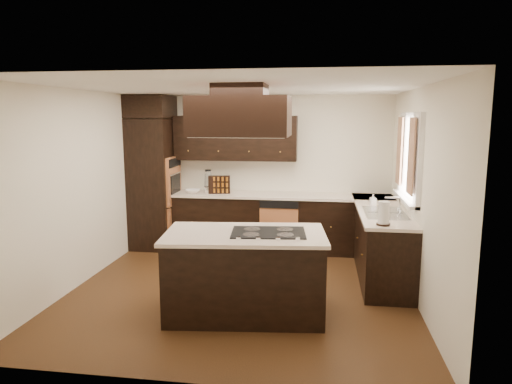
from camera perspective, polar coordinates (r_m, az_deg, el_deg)
floor at (r=5.92m, az=-1.83°, el=-12.09°), size 4.20×4.20×0.02m
ceiling at (r=5.51m, az=-1.98°, el=13.06°), size 4.20×4.20×0.02m
wall_back at (r=7.64m, az=0.89°, el=2.60°), size 4.20×0.02×2.50m
wall_front at (r=3.57m, az=-7.91°, el=-5.47°), size 4.20×0.02×2.50m
wall_left at (r=6.30m, az=-21.16°, el=0.48°), size 0.02×4.20×2.50m
wall_right at (r=5.61m, az=19.83°, el=-0.48°), size 0.02×4.20×2.50m
oven_column at (r=7.71m, az=-12.71°, el=1.01°), size 0.65×0.75×2.12m
wall_oven_face at (r=7.59m, az=-10.26°, el=1.41°), size 0.05×0.62×0.78m
base_cabinets_back at (r=7.48m, az=0.83°, el=-3.86°), size 2.93×0.60×0.88m
base_cabinets_right at (r=6.60m, az=15.24°, el=-6.02°), size 0.60×2.40×0.88m
countertop_back at (r=7.37m, az=0.82°, el=-0.41°), size 2.93×0.63×0.04m
countertop_right at (r=6.49m, az=15.29°, el=-2.10°), size 0.63×2.40×0.04m
upper_cabinets at (r=7.49m, az=-2.57°, el=6.75°), size 2.00×0.34×0.72m
dishwasher_front at (r=7.17m, az=2.85°, el=-4.81°), size 0.60×0.05×0.72m
window_frame at (r=6.09m, az=18.66°, el=4.13°), size 0.06×1.32×1.12m
window_pane at (r=6.09m, az=18.92°, el=4.12°), size 0.00×1.20×1.00m
curtain_left at (r=5.66m, az=18.84°, el=4.26°), size 0.02×0.34×0.90m
curtain_right at (r=6.49m, az=17.50°, el=4.93°), size 0.02×0.34×0.90m
sink_rim at (r=6.15m, az=15.82°, el=-2.53°), size 0.52×0.84×0.01m
island at (r=5.08m, az=-1.37°, el=-10.35°), size 1.76×1.08×0.88m
island_top at (r=4.95m, az=-1.39°, el=-5.33°), size 1.83×1.15×0.04m
cooktop at (r=4.93m, az=1.56°, el=-5.07°), size 0.84×0.61×0.01m
range_hood at (r=4.94m, az=-1.94°, el=9.42°), size 1.05×0.72×0.42m
hood_duct at (r=4.95m, az=-1.96°, el=12.60°), size 0.55×0.50×0.13m
blender_base at (r=7.52m, az=-5.98°, el=0.28°), size 0.15×0.15×0.10m
blender_pitcher at (r=7.49m, az=-6.01°, el=1.64°), size 0.13×0.13×0.26m
spice_rack at (r=7.42m, az=-4.63°, el=0.93°), size 0.36×0.17×0.29m
mixing_bowl at (r=7.53m, az=-7.90°, el=0.10°), size 0.25×0.25×0.06m
soap_bottle at (r=6.63m, az=14.42°, el=-0.94°), size 0.09×0.09×0.16m
paper_towel at (r=5.44m, az=15.68°, el=-2.61°), size 0.16×0.16×0.28m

